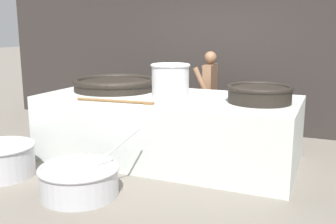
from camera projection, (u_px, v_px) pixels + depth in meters
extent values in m
plane|color=slate|center=(168.00, 158.00, 5.89)|extent=(60.00, 60.00, 0.00)
cube|color=#2D2826|center=(212.00, 27.00, 7.41)|extent=(9.25, 0.24, 3.87)
cube|color=silver|center=(168.00, 128.00, 5.79)|extent=(3.68, 1.68, 0.95)
cylinder|color=black|center=(115.00, 86.00, 6.21)|extent=(1.27, 1.27, 0.14)
torus|color=black|center=(115.00, 81.00, 6.20)|extent=(1.32, 1.32, 0.10)
cylinder|color=black|center=(260.00, 95.00, 5.16)|extent=(0.83, 0.83, 0.20)
torus|color=black|center=(260.00, 88.00, 5.14)|extent=(0.86, 0.86, 0.07)
cylinder|color=silver|center=(170.00, 83.00, 5.29)|extent=(0.50, 0.50, 0.48)
torus|color=silver|center=(170.00, 65.00, 5.24)|extent=(0.54, 0.54, 0.04)
cylinder|color=brown|center=(114.00, 101.00, 5.19)|extent=(1.09, 0.14, 0.04)
cube|color=brown|center=(149.00, 104.00, 5.05)|extent=(0.13, 0.11, 0.02)
cylinder|color=brown|center=(208.00, 118.00, 6.83)|extent=(0.11, 0.11, 0.75)
cylinder|color=brown|center=(210.00, 116.00, 6.98)|extent=(0.11, 0.11, 0.75)
cube|color=#722D4C|center=(209.00, 109.00, 6.88)|extent=(0.19, 0.23, 0.49)
cube|color=brown|center=(210.00, 80.00, 6.77)|extent=(0.16, 0.46, 0.56)
cylinder|color=brown|center=(201.00, 82.00, 6.60)|extent=(0.31, 0.10, 0.51)
cylinder|color=brown|center=(208.00, 79.00, 7.02)|extent=(0.31, 0.10, 0.51)
sphere|color=brown|center=(211.00, 57.00, 6.69)|extent=(0.21, 0.21, 0.21)
cylinder|color=#B7B7BC|center=(80.00, 182.00, 4.55)|extent=(0.90, 0.90, 0.33)
torus|color=#B7B7BC|center=(79.00, 168.00, 4.52)|extent=(0.94, 0.94, 0.04)
cylinder|color=orange|center=(79.00, 176.00, 4.54)|extent=(0.79, 0.79, 0.08)
cylinder|color=orange|center=(74.00, 164.00, 4.76)|extent=(0.05, 0.04, 0.03)
cylinder|color=orange|center=(82.00, 163.00, 4.77)|extent=(0.05, 0.04, 0.04)
cylinder|color=orange|center=(79.00, 170.00, 4.54)|extent=(0.04, 0.04, 0.04)
cylinder|color=orange|center=(75.00, 177.00, 4.35)|extent=(0.05, 0.05, 0.03)
cylinder|color=orange|center=(94.00, 170.00, 4.55)|extent=(0.05, 0.06, 0.03)
cylinder|color=orange|center=(72.00, 165.00, 4.71)|extent=(0.04, 0.04, 0.04)
cylinder|color=orange|center=(68.00, 172.00, 4.47)|extent=(0.05, 0.05, 0.04)
cylinder|color=orange|center=(97.00, 175.00, 4.38)|extent=(0.05, 0.05, 0.04)
cylinder|color=orange|center=(101.00, 170.00, 4.54)|extent=(0.04, 0.05, 0.04)
cylinder|color=orange|center=(66.00, 178.00, 4.31)|extent=(0.04, 0.05, 0.03)
cylinder|color=orange|center=(75.00, 174.00, 4.43)|extent=(0.04, 0.04, 0.03)
cylinder|color=orange|center=(76.00, 167.00, 4.65)|extent=(0.07, 0.07, 0.04)
cylinder|color=orange|center=(75.00, 179.00, 4.28)|extent=(0.05, 0.05, 0.03)
cylinder|color=orange|center=(77.00, 171.00, 4.51)|extent=(0.04, 0.04, 0.03)
sphere|color=#B7B7BC|center=(92.00, 167.00, 4.58)|extent=(0.16, 0.16, 0.16)
cylinder|color=#B7B7BC|center=(116.00, 147.00, 4.65)|extent=(0.44, 0.45, 0.43)
cylinder|color=#B7B7BC|center=(1.00, 161.00, 5.15)|extent=(0.84, 0.84, 0.40)
torus|color=#B7B7BC|center=(0.00, 146.00, 5.11)|extent=(0.89, 0.89, 0.04)
cylinder|color=tan|center=(1.00, 154.00, 5.14)|extent=(0.74, 0.74, 0.10)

